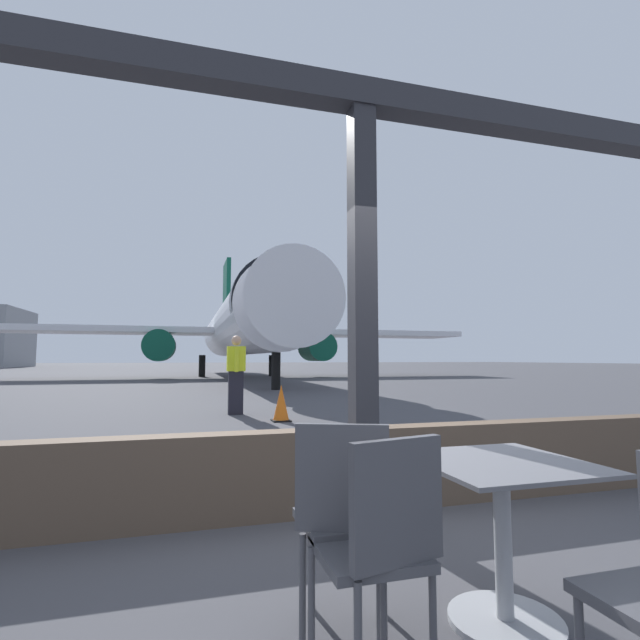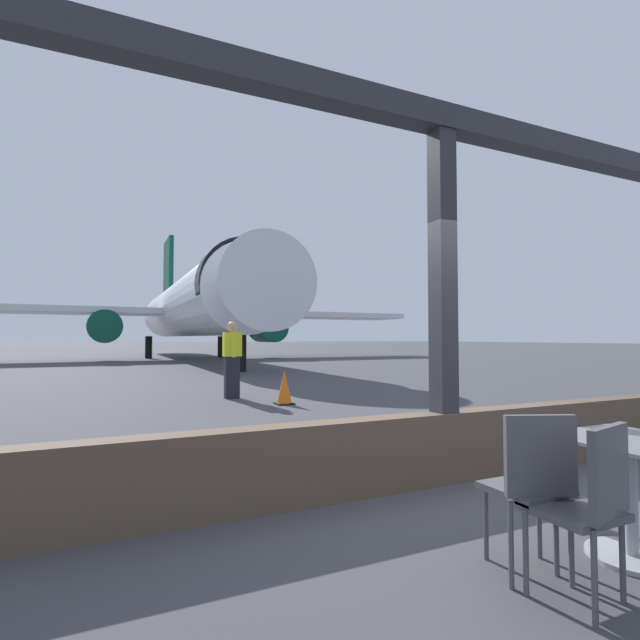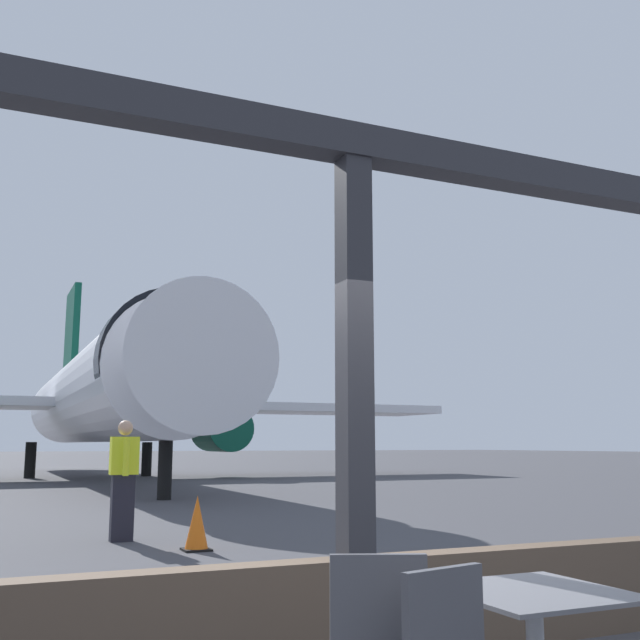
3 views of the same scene
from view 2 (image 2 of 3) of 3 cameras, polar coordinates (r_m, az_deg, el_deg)
The scene contains 8 objects.
ground_plane at distance 43.72m, azimuth -20.85°, elevation -3.83°, with size 220.00×220.00×0.00m, color #424247.
window_frame at distance 4.66m, azimuth 14.85°, elevation -3.33°, with size 9.03×0.24×3.64m.
dining_table at distance 3.65m, azimuth 33.69°, elevation -16.89°, with size 0.76×0.76×0.74m.
cafe_chair_window_left at distance 3.06m, azimuth 24.52°, elevation -17.25°, with size 0.50×0.50×0.94m.
cafe_chair_aisle_left at distance 2.92m, azimuth 30.07°, elevation -18.29°, with size 0.46×0.46×0.93m.
airplane at distance 30.59m, azimuth -15.26°, elevation 1.52°, with size 31.55×30.72×10.16m.
ground_crew_worker at distance 10.79m, azimuth -10.70°, elevation -4.64°, with size 0.40×0.57×1.74m.
traffic_cone at distance 9.74m, azimuth -4.39°, elevation -8.26°, with size 0.36×0.36×0.72m.
Camera 2 is at (-2.97, -3.60, 1.37)m, focal length 26.18 mm.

